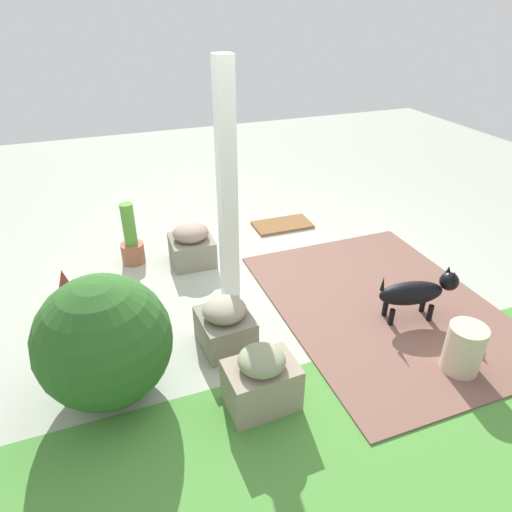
% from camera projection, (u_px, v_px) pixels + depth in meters
% --- Properties ---
extents(ground_plane, '(12.00, 12.00, 0.00)m').
position_uv_depth(ground_plane, '(271.00, 290.00, 4.28)').
color(ground_plane, '#A5AC9A').
extents(brick_path, '(1.80, 2.40, 0.02)m').
position_uv_depth(brick_path, '(383.00, 305.00, 4.05)').
color(brick_path, brown).
rests_on(brick_path, ground).
extents(porch_pillar, '(0.14, 0.14, 2.04)m').
position_uv_depth(porch_pillar, '(227.00, 192.00, 3.67)').
color(porch_pillar, white).
rests_on(porch_pillar, ground).
extents(stone_planter_nearest, '(0.43, 0.44, 0.42)m').
position_uv_depth(stone_planter_nearest, '(192.00, 245.00, 4.63)').
color(stone_planter_nearest, gray).
rests_on(stone_planter_nearest, ground).
extents(stone_planter_mid, '(0.41, 0.45, 0.41)m').
position_uv_depth(stone_planter_mid, '(225.00, 325.00, 3.52)').
color(stone_planter_mid, gray).
rests_on(stone_planter_mid, ground).
extents(stone_planter_far, '(0.48, 0.35, 0.46)m').
position_uv_depth(stone_planter_far, '(262.00, 380.00, 2.99)').
color(stone_planter_far, gray).
rests_on(stone_planter_far, ground).
extents(round_shrub, '(0.89, 0.89, 0.89)m').
position_uv_depth(round_shrub, '(104.00, 341.00, 2.98)').
color(round_shrub, '#295B22').
rests_on(round_shrub, ground).
extents(terracotta_pot_spiky, '(0.21, 0.21, 0.48)m').
position_uv_depth(terracotta_pot_spiky, '(68.00, 296.00, 3.80)').
color(terracotta_pot_spiky, '#B5593C').
rests_on(terracotta_pot_spiky, ground).
extents(terracotta_pot_tall, '(0.23, 0.23, 0.64)m').
position_uv_depth(terracotta_pot_tall, '(131.00, 242.00, 4.61)').
color(terracotta_pot_tall, '#9E5941').
rests_on(terracotta_pot_tall, ground).
extents(dog, '(0.68, 0.28, 0.47)m').
position_uv_depth(dog, '(417.00, 292.00, 3.77)').
color(dog, black).
rests_on(dog, ground).
extents(ceramic_urn, '(0.27, 0.27, 0.39)m').
position_uv_depth(ceramic_urn, '(464.00, 349.00, 3.28)').
color(ceramic_urn, beige).
rests_on(ceramic_urn, ground).
extents(doormat, '(0.68, 0.38, 0.03)m').
position_uv_depth(doormat, '(282.00, 225.00, 5.44)').
color(doormat, brown).
rests_on(doormat, ground).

